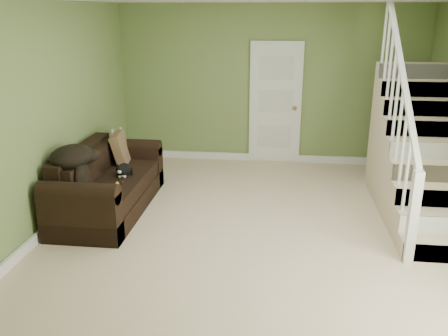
% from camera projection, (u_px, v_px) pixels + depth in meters
% --- Properties ---
extents(floor, '(5.00, 5.50, 0.01)m').
position_uv_depth(floor, '(260.00, 229.00, 5.67)').
color(floor, '#C8B491').
rests_on(floor, ground).
extents(wall_back, '(5.00, 0.04, 2.60)m').
position_uv_depth(wall_back, '(270.00, 86.00, 7.85)').
color(wall_back, olive).
rests_on(wall_back, floor).
extents(wall_front, '(5.00, 0.04, 2.60)m').
position_uv_depth(wall_front, '(243.00, 230.00, 2.66)').
color(wall_front, olive).
rests_on(wall_front, floor).
extents(wall_left, '(0.04, 5.50, 2.60)m').
position_uv_depth(wall_left, '(49.00, 117.00, 5.54)').
color(wall_left, olive).
rests_on(wall_left, floor).
extents(baseboard_back, '(5.00, 0.04, 0.12)m').
position_uv_depth(baseboard_back, '(268.00, 157.00, 8.21)').
color(baseboard_back, white).
rests_on(baseboard_back, floor).
extents(baseboard_left, '(0.04, 5.50, 0.12)m').
position_uv_depth(baseboard_left, '(63.00, 214.00, 5.93)').
color(baseboard_left, white).
rests_on(baseboard_left, floor).
extents(door, '(0.86, 0.12, 2.02)m').
position_uv_depth(door, '(275.00, 104.00, 7.89)').
color(door, white).
rests_on(door, floor).
extents(staircase, '(1.00, 2.51, 2.82)m').
position_uv_depth(staircase, '(419.00, 160.00, 6.15)').
color(staircase, '#C8B491').
rests_on(staircase, floor).
extents(sofa, '(0.90, 2.09, 0.83)m').
position_uv_depth(sofa, '(106.00, 187.00, 6.12)').
color(sofa, black).
rests_on(sofa, floor).
extents(side_table, '(0.56, 0.56, 0.79)m').
position_uv_depth(side_table, '(121.00, 161.00, 7.26)').
color(side_table, black).
rests_on(side_table, floor).
extents(cat, '(0.22, 0.44, 0.21)m').
position_uv_depth(cat, '(123.00, 170.00, 6.10)').
color(cat, black).
rests_on(cat, sofa).
extents(banana, '(0.10, 0.18, 0.05)m').
position_uv_depth(banana, '(117.00, 185.00, 5.75)').
color(banana, yellow).
rests_on(banana, sofa).
extents(throw_pillow, '(0.30, 0.50, 0.49)m').
position_uv_depth(throw_pillow, '(121.00, 150.00, 6.64)').
color(throw_pillow, '#4B371E').
rests_on(throw_pillow, sofa).
extents(throw_blanket, '(0.58, 0.69, 0.25)m').
position_uv_depth(throw_blanket, '(72.00, 156.00, 5.55)').
color(throw_blanket, black).
rests_on(throw_blanket, sofa).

